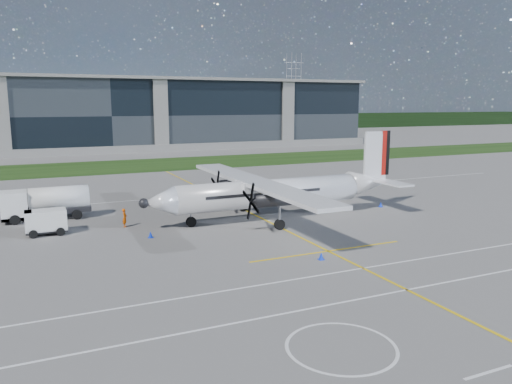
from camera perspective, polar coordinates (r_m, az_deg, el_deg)
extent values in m
plane|color=slate|center=(76.53, -12.59, 2.28)|extent=(400.00, 400.00, 0.00)
cube|color=#17330D|center=(84.32, -13.72, 2.96)|extent=(400.00, 18.00, 0.04)
cube|color=black|center=(115.35, -16.89, 8.39)|extent=(120.00, 20.00, 15.00)
cube|color=black|center=(175.11, -19.46, 7.23)|extent=(400.00, 6.00, 6.00)
cube|color=yellow|center=(48.99, -1.84, -1.80)|extent=(0.20, 70.00, 0.01)
cube|color=white|center=(27.37, 12.03, -11.82)|extent=(90.00, 0.15, 0.01)
imported|color=#F25907|center=(42.67, -14.79, -2.71)|extent=(0.76, 0.87, 1.79)
cone|color=#0C2FDA|center=(33.22, 7.47, -7.27)|extent=(0.36, 0.36, 0.50)
cone|color=#0C2FDA|center=(38.99, -11.96, -4.78)|extent=(0.36, 0.36, 0.50)
cone|color=#0C2FDA|center=(50.81, 14.07, -1.39)|extent=(0.36, 0.36, 0.50)
cone|color=#0C2FDA|center=(54.69, -5.28, -0.32)|extent=(0.36, 0.36, 0.50)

